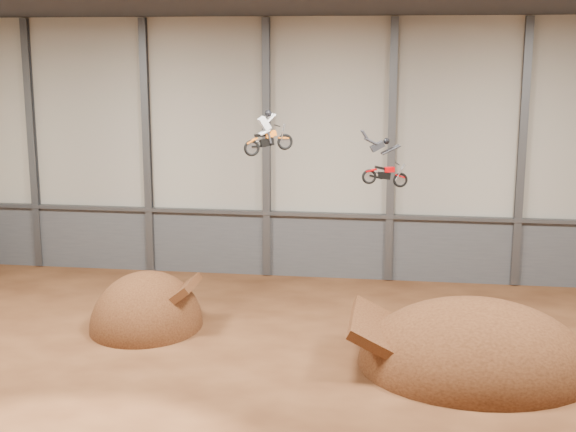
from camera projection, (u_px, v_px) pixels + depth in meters
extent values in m
plane|color=#442312|center=(289.00, 389.00, 29.74)|extent=(40.00, 40.00, 0.00)
cube|color=#AEA89A|center=(329.00, 151.00, 42.81)|extent=(40.00, 0.10, 14.00)
cube|color=#4B4D52|center=(327.00, 246.00, 43.80)|extent=(39.80, 0.18, 3.50)
cube|color=#47494F|center=(328.00, 215.00, 43.28)|extent=(39.80, 0.35, 0.20)
cube|color=#47494F|center=(32.00, 146.00, 44.93)|extent=(0.40, 0.36, 13.90)
cube|color=#47494F|center=(147.00, 148.00, 44.00)|extent=(0.40, 0.36, 13.90)
cube|color=#47494F|center=(267.00, 150.00, 43.08)|extent=(0.40, 0.36, 13.90)
cube|color=#47494F|center=(391.00, 152.00, 42.15)|extent=(0.40, 0.36, 13.90)
cube|color=#47494F|center=(522.00, 155.00, 41.23)|extent=(0.40, 0.36, 13.90)
ellipsoid|color=#381B0E|center=(147.00, 326.00, 36.40)|extent=(5.02, 5.79, 5.02)
ellipsoid|color=#381B0E|center=(474.00, 367.00, 31.80)|extent=(9.21, 8.15, 5.31)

